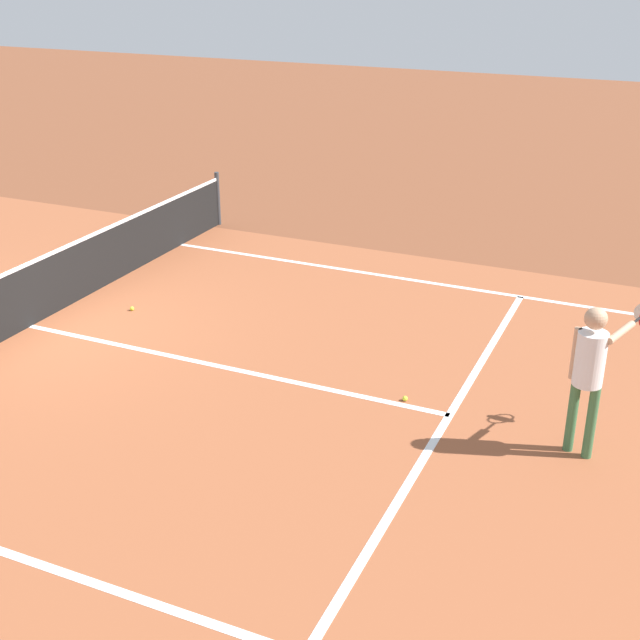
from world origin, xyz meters
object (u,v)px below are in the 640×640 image
at_px(player_near, 591,364).
at_px(tennis_ball_mid_court, 405,398).
at_px(net, 26,295).
at_px(tennis_ball_near_net, 132,309).

bearing_deg(player_near, tennis_ball_mid_court, 81.50).
relative_size(player_near, tennis_ball_mid_court, 26.52).
distance_m(net, tennis_ball_mid_court, 5.82).
bearing_deg(net, tennis_ball_near_net, -42.98).
bearing_deg(tennis_ball_near_net, net, 137.02).
bearing_deg(player_near, net, 88.58).
bearing_deg(tennis_ball_mid_court, net, 91.20).
xyz_separation_m(net, tennis_ball_near_net, (1.10, -1.03, -0.46)).
bearing_deg(tennis_ball_near_net, tennis_ball_mid_court, -101.65).
bearing_deg(net, tennis_ball_mid_court, -88.80).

